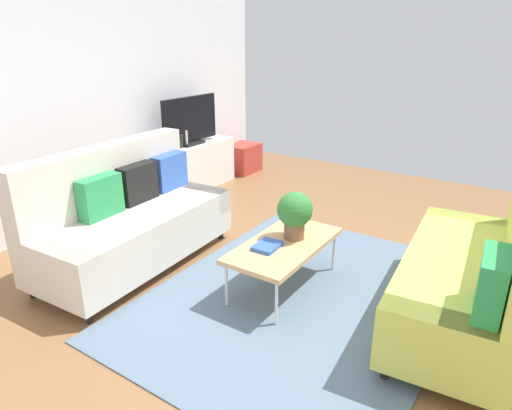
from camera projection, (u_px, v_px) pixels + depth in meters
ground_plane at (293, 284)px, 3.89m from camera, size 7.68×7.68×0.00m
wall_far at (71, 93)px, 4.82m from camera, size 6.40×0.12×2.90m
area_rug at (301, 296)px, 3.69m from camera, size 2.90×2.20×0.01m
couch_beige at (130, 218)px, 4.11m from camera, size 1.94×0.94×1.10m
couch_green at (478, 273)px, 3.17m from camera, size 1.96×1.00×1.10m
coffee_table at (284, 246)px, 3.70m from camera, size 1.10×0.56×0.42m
tv_console at (191, 167)px, 6.20m from camera, size 1.40×0.44×0.64m
tv at (190, 121)px, 5.96m from camera, size 1.00×0.20×0.64m
storage_trunk at (243, 158)px, 7.04m from camera, size 0.52×0.40×0.44m
potted_plant at (295, 212)px, 3.70m from camera, size 0.30×0.30×0.41m
table_book_0 at (267, 246)px, 3.60m from camera, size 0.25×0.19×0.03m
vase_0 at (156, 145)px, 5.63m from camera, size 0.10×0.10×0.19m
vase_1 at (165, 144)px, 5.76m from camera, size 0.13×0.13×0.14m
bottle_0 at (180, 141)px, 5.85m from camera, size 0.06×0.06×0.19m
bottle_1 at (186, 138)px, 5.93m from camera, size 0.04×0.04×0.22m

